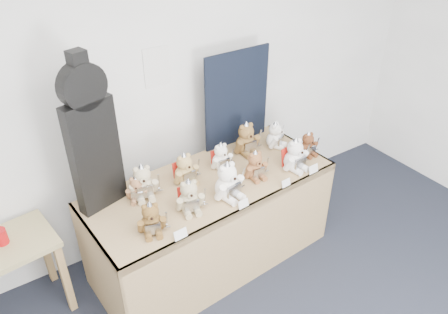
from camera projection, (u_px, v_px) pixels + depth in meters
room_shell at (157, 67)px, 3.24m from camera, size 6.00×6.00×6.00m
display_table at (217, 205)px, 3.33m from camera, size 1.96×0.92×0.80m
guitar_case at (92, 137)px, 2.78m from camera, size 0.35×0.19×1.11m
navy_board at (237, 98)px, 3.58m from camera, size 0.61×0.03×0.81m
red_cup at (1, 237)px, 2.88m from camera, size 0.08×0.08×0.11m
teddy_front_far_left at (151, 219)px, 2.78m from camera, size 0.21×0.20×0.26m
teddy_front_left at (189, 197)px, 2.96m from camera, size 0.23×0.21×0.28m
teddy_front_centre at (228, 182)px, 3.08m from camera, size 0.27×0.23×0.32m
teddy_front_right at (255, 166)px, 3.29m from camera, size 0.21×0.17×0.25m
teddy_front_far_right at (295, 156)px, 3.38m from camera, size 0.24×0.21×0.29m
teddy_front_end at (308, 145)px, 3.57m from camera, size 0.18×0.15×0.23m
teddy_back_left at (143, 183)px, 3.09m from camera, size 0.24×0.22×0.29m
teddy_back_centre_left at (185, 170)px, 3.24m from camera, size 0.23×0.19×0.27m
teddy_back_centre_right at (221, 157)px, 3.41m from camera, size 0.20×0.16×0.24m
teddy_back_right at (246, 140)px, 3.58m from camera, size 0.25×0.20×0.30m
teddy_back_end at (275, 136)px, 3.68m from camera, size 0.21×0.20×0.25m
teddy_back_far_left at (137, 189)px, 3.07m from camera, size 0.17×0.17×0.21m
entry_card_a at (181, 234)px, 2.76m from camera, size 0.09×0.03×0.07m
entry_card_b at (243, 204)px, 3.02m from camera, size 0.09×0.02×0.06m
entry_card_c at (286, 183)px, 3.23m from camera, size 0.08×0.02×0.06m
entry_card_d at (313, 169)px, 3.37m from camera, size 0.09×0.03×0.07m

